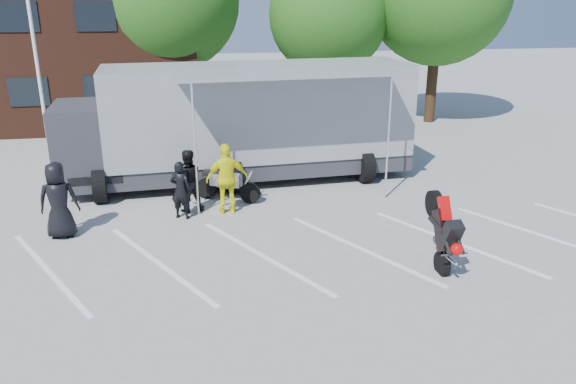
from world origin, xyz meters
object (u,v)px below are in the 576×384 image
object	(u,v)px
parked_motorcycle	(228,200)
stunt_bike_rider	(430,262)
tree_left	(171,1)
flagpole	(39,19)
transporter_truck	(246,180)
spectator_leather_a	(58,200)
spectator_leather_b	(181,190)
spectator_leather_c	(188,181)
tree_mid	(329,15)
spectator_hivis	(227,179)

from	to	relation	value
parked_motorcycle	stunt_bike_rider	bearing A→B (deg)	-111.71
tree_left	flagpole	bearing A→B (deg)	-125.28
transporter_truck	spectator_leather_a	world-z (taller)	spectator_leather_a
tree_left	spectator_leather_b	size ratio (longest dim) A/B	5.33
tree_left	parked_motorcycle	bearing A→B (deg)	-81.58
spectator_leather_c	tree_mid	bearing A→B (deg)	-133.15
spectator_leather_a	spectator_leather_c	distance (m)	3.43
stunt_bike_rider	parked_motorcycle	bearing A→B (deg)	130.14
parked_motorcycle	spectator_leather_c	world-z (taller)	spectator_leather_c
spectator_hivis	parked_motorcycle	bearing A→B (deg)	-98.38
spectator_hivis	flagpole	bearing A→B (deg)	-51.09
flagpole	parked_motorcycle	distance (m)	9.27
transporter_truck	spectator_leather_b	world-z (taller)	transporter_truck
tree_mid	spectator_leather_c	bearing A→B (deg)	-121.25
transporter_truck	spectator_leather_b	xyz separation A→B (m)	(-2.05, -3.09, 0.81)
spectator_leather_b	spectator_hivis	world-z (taller)	spectator_hivis
transporter_truck	stunt_bike_rider	distance (m)	7.69
stunt_bike_rider	tree_left	bearing A→B (deg)	108.98
parked_motorcycle	spectator_leather_c	distance (m)	1.59
flagpole	spectator_hivis	xyz separation A→B (m)	(5.83, -6.05, -4.05)
spectator_leather_b	flagpole	bearing A→B (deg)	-31.08
tree_mid	stunt_bike_rider	bearing A→B (deg)	-93.94
parked_motorcycle	spectator_hivis	size ratio (longest dim) A/B	1.04
tree_mid	parked_motorcycle	size ratio (longest dim) A/B	3.70
flagpole	spectator_leather_c	bearing A→B (deg)	-50.36
flagpole	stunt_bike_rider	world-z (taller)	flagpole
parked_motorcycle	spectator_leather_a	distance (m)	4.84
flagpole	transporter_truck	bearing A→B (deg)	-25.59
parked_motorcycle	spectator_leather_c	size ratio (longest dim) A/B	1.16
tree_mid	transporter_truck	world-z (taller)	tree_mid
transporter_truck	spectator_hivis	xyz separation A→B (m)	(-0.77, -2.89, 1.00)
flagpole	spectator_leather_b	size ratio (longest dim) A/B	4.93
tree_left	spectator_leather_b	distance (m)	13.15
transporter_truck	tree_mid	bearing A→B (deg)	56.28
parked_motorcycle	transporter_truck	bearing A→B (deg)	6.24
spectator_leather_a	spectator_hivis	bearing A→B (deg)	-169.70
tree_mid	stunt_bike_rider	size ratio (longest dim) A/B	4.01
spectator_leather_b	spectator_leather_c	size ratio (longest dim) A/B	0.91
spectator_leather_c	parked_motorcycle	bearing A→B (deg)	-162.54
parked_motorcycle	spectator_hivis	distance (m)	1.40
flagpole	tree_mid	xyz separation A→B (m)	(11.24, 5.00, -0.11)
flagpole	transporter_truck	distance (m)	8.89
tree_mid	stunt_bike_rider	xyz separation A→B (m)	(-1.03, -14.94, -4.94)
transporter_truck	spectator_leather_c	world-z (taller)	transporter_truck
parked_motorcycle	tree_mid	bearing A→B (deg)	-1.42
flagpole	spectator_leather_a	bearing A→B (deg)	-77.43
flagpole	spectator_hivis	size ratio (longest dim) A/B	4.00
tree_left	spectator_leather_c	world-z (taller)	tree_left
tree_left	spectator_leather_c	bearing A→B (deg)	-87.59
spectator_leather_a	tree_left	bearing A→B (deg)	-104.35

